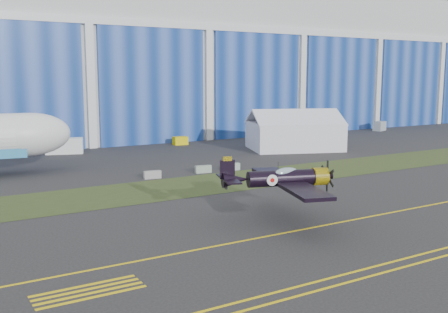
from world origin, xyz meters
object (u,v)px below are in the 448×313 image
warbird (281,178)px  shipping_container (64,146)px  tug (180,141)px  tent (294,129)px

warbird → shipping_container: (-5.38, 47.31, -2.33)m
shipping_container → warbird: bearing=-65.2°
shipping_container → tug: (19.91, 0.42, -0.48)m
tug → warbird: bearing=-104.1°
tent → shipping_container: (-33.21, 14.24, -2.10)m
warbird → tug: bearing=90.7°
tent → warbird: bearing=-109.5°
tent → tug: tent is taller
tent → shipping_container: bearing=177.4°
tent → shipping_container: tent is taller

